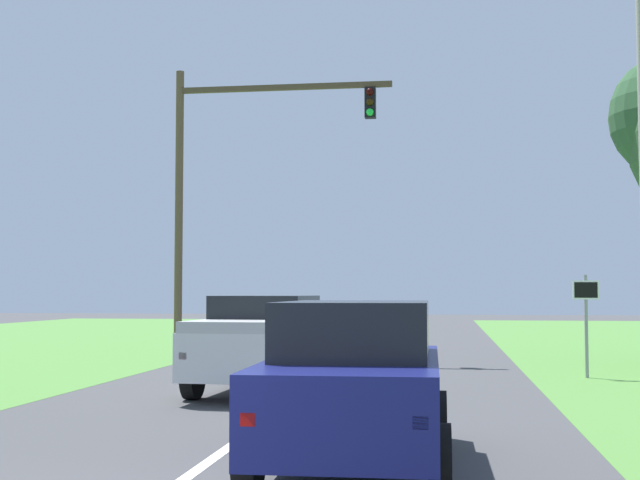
{
  "coord_description": "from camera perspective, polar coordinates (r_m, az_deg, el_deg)",
  "views": [
    {
      "loc": [
        2.76,
        -6.11,
        1.98
      ],
      "look_at": [
        -0.31,
        15.23,
        3.26
      ],
      "focal_mm": 49.18,
      "sensor_mm": 36.0,
      "label": 1
    }
  ],
  "objects": [
    {
      "name": "keep_moving_sign",
      "position": [
        21.2,
        16.93,
        -4.49
      ],
      "size": [
        0.6,
        0.09,
        2.37
      ],
      "color": "gray",
      "rests_on": "ground_plane"
    },
    {
      "name": "pickup_truck_lead",
      "position": [
        17.63,
        -3.46,
        -6.65
      ],
      "size": [
        2.49,
        5.55,
        1.9
      ],
      "color": "silver",
      "rests_on": "ground_plane"
    },
    {
      "name": "red_suv_near",
      "position": [
        10.14,
        2.35,
        -9.04
      ],
      "size": [
        2.14,
        4.55,
        1.87
      ],
      "color": "navy",
      "rests_on": "ground_plane"
    },
    {
      "name": "traffic_light",
      "position": [
        26.4,
        -5.99,
        4.48
      ],
      "size": [
        6.55,
        0.4,
        8.67
      ],
      "color": "brown",
      "rests_on": "ground_plane"
    },
    {
      "name": "ground_plane",
      "position": [
        17.17,
        -1.13,
        -10.02
      ],
      "size": [
        120.0,
        120.0,
        0.0
      ],
      "primitive_type": "plane",
      "color": "#424244"
    }
  ]
}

